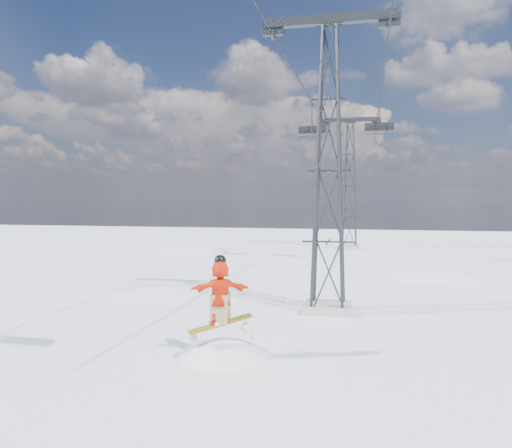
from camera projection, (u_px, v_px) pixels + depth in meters
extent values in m
plane|color=white|center=(269.00, 384.00, 11.93)|extent=(120.00, 120.00, 0.00)
sphere|color=white|center=(430.00, 440.00, 28.69)|extent=(20.00, 20.00, 20.00)
sphere|color=white|center=(193.00, 373.00, 42.37)|extent=(22.00, 22.00, 22.00)
cube|color=#999999|center=(328.00, 308.00, 19.55)|extent=(1.80, 1.80, 0.30)
cube|color=#282B2F|center=(330.00, 19.00, 18.97)|extent=(5.00, 0.35, 0.35)
cube|color=#282B2F|center=(273.00, 29.00, 19.46)|extent=(0.80, 0.25, 0.50)
cube|color=#282B2F|center=(390.00, 20.00, 18.51)|extent=(0.80, 0.25, 0.50)
cube|color=#999999|center=(349.00, 247.00, 43.93)|extent=(1.80, 1.80, 0.30)
cube|color=#282B2F|center=(350.00, 120.00, 43.35)|extent=(5.00, 0.35, 0.35)
cube|color=#282B2F|center=(325.00, 123.00, 43.83)|extent=(0.80, 0.25, 0.50)
cube|color=#282B2F|center=(376.00, 121.00, 42.88)|extent=(0.80, 0.25, 0.50)
cylinder|color=black|center=(307.00, 94.00, 30.68)|extent=(0.06, 51.00, 0.06)
cylinder|color=black|center=(381.00, 91.00, 29.73)|extent=(0.06, 51.00, 0.06)
sphere|color=white|center=(224.00, 416.00, 14.16)|extent=(4.40, 4.40, 4.40)
cube|color=yellow|center=(221.00, 324.00, 13.73)|extent=(1.70, 1.24, 0.40)
imported|color=#FF310B|center=(220.00, 292.00, 13.68)|extent=(1.70, 1.02, 1.75)
cube|color=#9C8760|center=(220.00, 309.00, 13.71)|extent=(0.59, 0.51, 0.80)
sphere|color=black|center=(220.00, 261.00, 13.64)|extent=(0.33, 0.33, 0.33)
cylinder|color=black|center=(380.00, 114.00, 32.02)|extent=(0.07, 0.07, 2.06)
cube|color=black|center=(379.00, 131.00, 32.07)|extent=(1.87, 0.42, 0.07)
cube|color=black|center=(379.00, 127.00, 32.26)|extent=(1.87, 0.06, 0.51)
cylinder|color=black|center=(379.00, 134.00, 31.85)|extent=(1.87, 0.06, 0.06)
cylinder|color=black|center=(379.00, 125.00, 31.78)|extent=(1.87, 0.05, 0.05)
cylinder|color=black|center=(312.00, 118.00, 33.48)|extent=(0.07, 0.07, 2.06)
cube|color=black|center=(312.00, 133.00, 33.54)|extent=(1.87, 0.42, 0.07)
cube|color=black|center=(312.00, 130.00, 33.72)|extent=(1.87, 0.06, 0.51)
cylinder|color=black|center=(311.00, 137.00, 33.32)|extent=(1.87, 0.06, 0.06)
cylinder|color=black|center=(311.00, 128.00, 33.25)|extent=(1.87, 0.05, 0.05)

